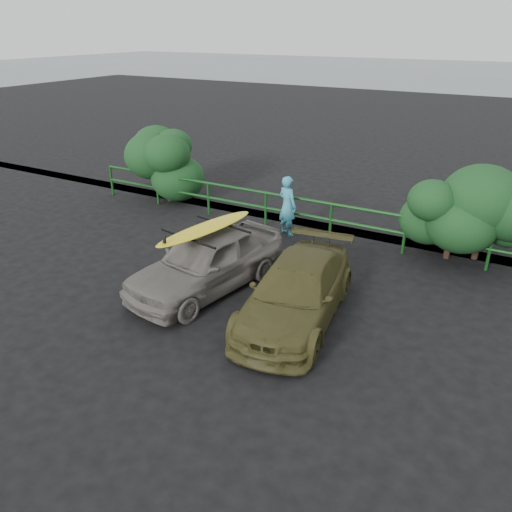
{
  "coord_description": "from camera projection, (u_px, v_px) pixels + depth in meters",
  "views": [
    {
      "loc": [
        5.43,
        -7.04,
        5.34
      ],
      "look_at": [
        0.86,
        1.11,
        1.01
      ],
      "focal_mm": 35.0,
      "sensor_mm": 36.0,
      "label": 1
    }
  ],
  "objects": [
    {
      "name": "olive_vehicle",
      "position": [
        296.0,
        292.0,
        9.79
      ],
      "size": [
        2.17,
        4.23,
        1.17
      ],
      "primitive_type": "imported",
      "rotation": [
        0.0,
        0.0,
        0.14
      ],
      "color": "#494620",
      "rests_on": "ground"
    },
    {
      "name": "shrub_left",
      "position": [
        168.0,
        167.0,
        16.14
      ],
      "size": [
        3.2,
        2.4,
        2.32
      ],
      "primitive_type": null,
      "color": "#19441D",
      "rests_on": "ground"
    },
    {
      "name": "surfboard",
      "position": [
        206.0,
        228.0,
        10.56
      ],
      "size": [
        1.05,
        2.77,
        0.08
      ],
      "primitive_type": "ellipsoid",
      "rotation": [
        0.0,
        0.0,
        -0.19
      ],
      "color": "yellow",
      "rests_on": "roof_rack"
    },
    {
      "name": "ground",
      "position": [
        193.0,
        312.0,
        10.23
      ],
      "size": [
        80.0,
        80.0,
        0.0
      ],
      "primitive_type": "plane",
      "color": "black"
    },
    {
      "name": "sedan",
      "position": [
        207.0,
        261.0,
        10.88
      ],
      "size": [
        2.29,
        4.18,
        1.35
      ],
      "primitive_type": "imported",
      "rotation": [
        0.0,
        0.0,
        -0.19
      ],
      "color": "slate",
      "rests_on": "ground"
    },
    {
      "name": "shrub_right",
      "position": [
        497.0,
        222.0,
        11.92
      ],
      "size": [
        3.2,
        2.4,
        2.13
      ],
      "primitive_type": null,
      "color": "#19441D",
      "rests_on": "ground"
    },
    {
      "name": "man",
      "position": [
        287.0,
        206.0,
        13.69
      ],
      "size": [
        0.71,
        0.59,
        1.68
      ],
      "primitive_type": "imported",
      "rotation": [
        0.0,
        0.0,
        2.78
      ],
      "color": "teal",
      "rests_on": "ground"
    },
    {
      "name": "roof_rack",
      "position": [
        206.0,
        231.0,
        10.59
      ],
      "size": [
        1.77,
        1.39,
        0.05
      ],
      "primitive_type": null,
      "rotation": [
        0.0,
        0.0,
        -0.19
      ],
      "color": "black",
      "rests_on": "sedan"
    },
    {
      "name": "ocean",
      "position": [
        498.0,
        76.0,
        57.72
      ],
      "size": [
        200.0,
        200.0,
        0.0
      ],
      "primitive_type": "plane",
      "color": "#526065",
      "rests_on": "ground"
    },
    {
      "name": "guardrail",
      "position": [
        297.0,
        215.0,
        13.97
      ],
      "size": [
        14.0,
        0.08,
        1.04
      ],
      "primitive_type": null,
      "color": "#144717",
      "rests_on": "ground"
    }
  ]
}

